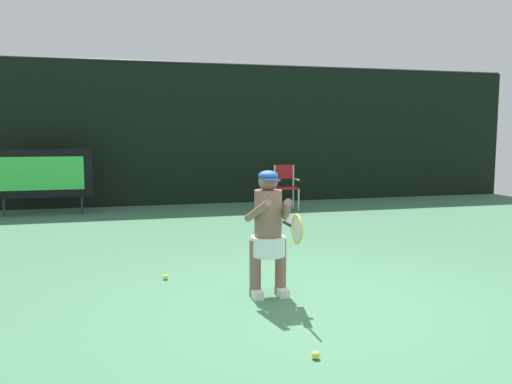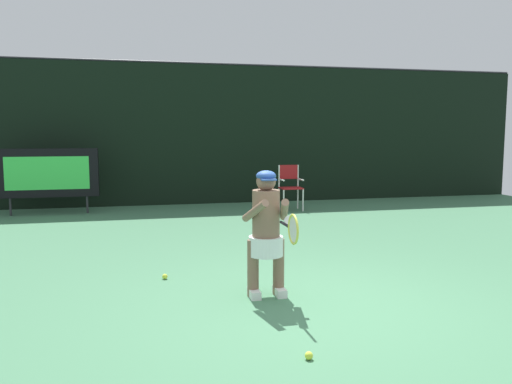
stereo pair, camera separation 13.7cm
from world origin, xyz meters
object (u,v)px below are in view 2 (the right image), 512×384
Objects in this scene: umpire_chair at (290,184)px; water_bottle at (277,207)px; tennis_ball_loose at (165,277)px; scoreboard at (48,173)px; tennis_player at (266,229)px; tennis_ball_spare at (309,356)px; tennis_racket at (293,229)px.

umpire_chair reaches higher than water_bottle.
water_bottle is 5.82m from tennis_ball_loose.
tennis_player is at bearing -64.16° from scoreboard.
scoreboard is 2.04× the size of umpire_chair.
scoreboard reaches higher than umpire_chair.
tennis_ball_spare is (-1.88, -7.70, -0.09)m from water_bottle.
water_bottle is at bearing 76.26° from tennis_ball_spare.
water_bottle is (-0.42, -0.30, -0.50)m from umpire_chair.
scoreboard is 8.30× the size of water_bottle.
tennis_player is 0.67m from tennis_racket.
tennis_ball_spare is (-0.18, -1.05, -0.85)m from tennis_racket.
tennis_ball_loose is at bearing -119.74° from water_bottle.
umpire_chair is at bearing 70.57° from tennis_player.
umpire_chair is at bearing 58.33° from tennis_ball_loose.
tennis_player is at bearing 89.78° from tennis_racket.
umpire_chair is 15.88× the size of tennis_ball_spare.
scoreboard reaches higher than tennis_ball_spare.
scoreboard is 3.65× the size of tennis_racket.
scoreboard reaches higher than water_bottle.
tennis_ball_loose is (-1.09, 0.93, -0.73)m from tennis_player.
scoreboard is at bearing 115.84° from tennis_player.
tennis_racket reaches higher than tennis_ball_spare.
tennis_player is (3.34, -6.89, -0.18)m from scoreboard.
umpire_chair is 8.34m from tennis_ball_spare.
tennis_ball_loose is (-3.31, -5.36, -0.58)m from umpire_chair.
tennis_ball_loose is (-1.19, 1.59, -0.85)m from tennis_racket.
water_bottle is at bearing 66.45° from tennis_racket.
tennis_racket is 8.85× the size of tennis_ball_spare.
tennis_racket is at bearing -65.49° from scoreboard.
tennis_player is 1.86m from tennis_ball_spare.
umpire_chair is 1.79× the size of tennis_racket.
scoreboard reaches higher than tennis_player.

